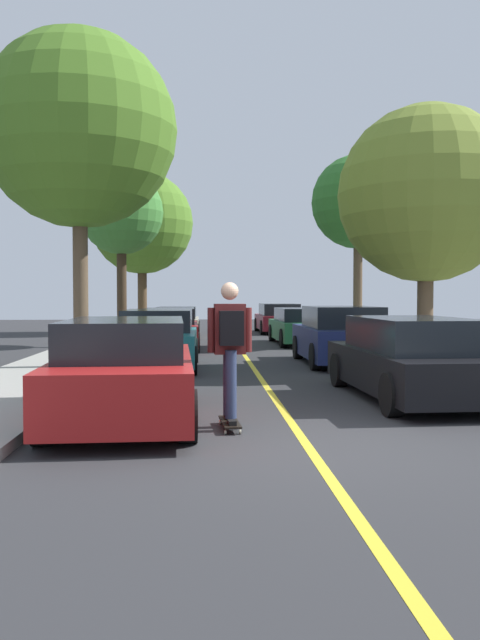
% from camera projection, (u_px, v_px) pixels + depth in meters
% --- Properties ---
extents(ground, '(80.00, 80.00, 0.00)m').
position_uv_depth(ground, '(308.00, 446.00, 7.61)').
color(ground, '#2D2D30').
extents(center_line, '(0.12, 39.20, 0.01)m').
position_uv_depth(center_line, '(272.00, 394.00, 11.60)').
color(center_line, gold).
rests_on(center_line, ground).
extents(parked_car_left_nearest, '(2.04, 4.41, 1.41)m').
position_uv_depth(parked_car_left_nearest, '(126.00, 371.00, 9.16)').
color(parked_car_left_nearest, maroon).
rests_on(parked_car_left_nearest, ground).
extents(parked_car_left_near, '(1.90, 4.03, 1.40)m').
position_uv_depth(parked_car_left_near, '(158.00, 340.00, 15.68)').
color(parked_car_left_near, '#196066').
rests_on(parked_car_left_near, ground).
extents(parked_car_left_far, '(1.97, 4.37, 1.33)m').
position_uv_depth(parked_car_left_far, '(170.00, 329.00, 21.20)').
color(parked_car_left_far, maroon).
rests_on(parked_car_left_far, ground).
extents(parked_car_left_farthest, '(1.86, 4.39, 1.27)m').
position_uv_depth(parked_car_left_farthest, '(177.00, 322.00, 27.24)').
color(parked_car_left_farthest, '#BCAD89').
rests_on(parked_car_left_farthest, ground).
extents(parked_car_right_nearest, '(2.03, 4.60, 1.37)m').
position_uv_depth(parked_car_right_nearest, '(411.00, 359.00, 11.04)').
color(parked_car_right_nearest, black).
rests_on(parked_car_right_nearest, ground).
extents(parked_car_right_near, '(2.00, 4.17, 1.47)m').
position_uv_depth(parked_car_right_near, '(341.00, 336.00, 16.68)').
color(parked_car_right_near, navy).
rests_on(parked_car_right_near, ground).
extents(parked_car_right_far, '(1.97, 4.58, 1.29)m').
position_uv_depth(parked_car_right_far, '(301.00, 326.00, 23.40)').
color(parked_car_right_far, '#1E5B33').
rests_on(parked_car_right_far, ground).
extents(parked_car_right_farthest, '(1.96, 4.42, 1.36)m').
position_uv_depth(parked_car_right_farthest, '(278.00, 319.00, 30.43)').
color(parked_car_right_farthest, maroon).
rests_on(parked_car_right_farthest, ground).
extents(street_tree_left_nearest, '(4.37, 4.37, 7.48)m').
position_uv_depth(street_tree_left_nearest, '(79.00, 131.00, 14.68)').
color(street_tree_left_nearest, brown).
rests_on(street_tree_left_nearest, sidewalk_left).
extents(street_tree_left_near, '(2.84, 2.84, 5.83)m').
position_uv_depth(street_tree_left_near, '(121.00, 214.00, 22.22)').
color(street_tree_left_near, '#3D2D1E').
rests_on(street_tree_left_near, sidewalk_left).
extents(street_tree_left_far, '(4.61, 4.61, 7.19)m').
position_uv_depth(street_tree_left_far, '(142.00, 223.00, 29.76)').
color(street_tree_left_far, '#4C3823').
rests_on(street_tree_left_far, sidewalk_left).
extents(street_tree_right_nearest, '(4.08, 4.08, 5.99)m').
position_uv_depth(street_tree_right_nearest, '(426.00, 195.00, 15.21)').
color(street_tree_right_nearest, brown).
rests_on(street_tree_right_nearest, sidewalk_right).
extents(street_tree_right_near, '(3.12, 3.12, 6.27)m').
position_uv_depth(street_tree_right_near, '(358.00, 203.00, 21.86)').
color(street_tree_right_near, brown).
rests_on(street_tree_right_near, sidewalk_right).
extents(skateboard, '(0.28, 0.85, 0.10)m').
position_uv_depth(skateboard, '(230.00, 422.00, 8.61)').
color(skateboard, black).
rests_on(skateboard, ground).
extents(skateboarder, '(0.58, 0.71, 1.81)m').
position_uv_depth(skateboarder, '(230.00, 342.00, 8.53)').
color(skateboarder, black).
rests_on(skateboarder, skateboard).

